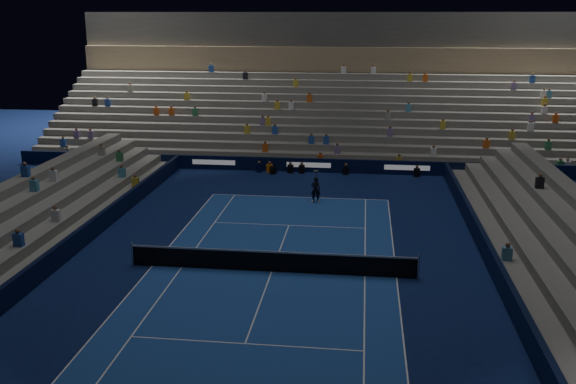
# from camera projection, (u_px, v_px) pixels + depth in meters

# --- Properties ---
(ground) EXTENTS (90.00, 90.00, 0.00)m
(ground) POSITION_uv_depth(u_px,v_px,m) (272.00, 272.00, 27.97)
(ground) COLOR #0B1846
(ground) RESTS_ON ground
(court_surface) EXTENTS (10.97, 23.77, 0.01)m
(court_surface) POSITION_uv_depth(u_px,v_px,m) (272.00, 272.00, 27.96)
(court_surface) COLOR navy
(court_surface) RESTS_ON ground
(sponsor_barrier_far) EXTENTS (44.00, 0.25, 1.00)m
(sponsor_barrier_far) POSITION_uv_depth(u_px,v_px,m) (309.00, 165.00, 45.50)
(sponsor_barrier_far) COLOR black
(sponsor_barrier_far) RESTS_ON ground
(sponsor_barrier_east) EXTENTS (0.25, 37.00, 1.00)m
(sponsor_barrier_east) POSITION_uv_depth(u_px,v_px,m) (497.00, 272.00, 26.70)
(sponsor_barrier_east) COLOR black
(sponsor_barrier_east) RESTS_ON ground
(sponsor_barrier_west) EXTENTS (0.25, 37.00, 1.00)m
(sponsor_barrier_west) POSITION_uv_depth(u_px,v_px,m) (63.00, 252.00, 28.95)
(sponsor_barrier_west) COLOR black
(sponsor_barrier_west) RESTS_ON ground
(grandstand_main) EXTENTS (44.00, 15.20, 11.20)m
(grandstand_main) POSITION_uv_depth(u_px,v_px,m) (319.00, 107.00, 53.69)
(grandstand_main) COLOR slate
(grandstand_main) RESTS_ON ground
(tennis_net) EXTENTS (12.90, 0.10, 1.10)m
(tennis_net) POSITION_uv_depth(u_px,v_px,m) (272.00, 261.00, 27.83)
(tennis_net) COLOR #B2B2B7
(tennis_net) RESTS_ON ground
(tennis_player) EXTENTS (0.59, 0.39, 1.59)m
(tennis_player) POSITION_uv_depth(u_px,v_px,m) (316.00, 190.00, 38.09)
(tennis_player) COLOR black
(tennis_player) RESTS_ON ground
(broadcast_camera) EXTENTS (0.54, 0.89, 0.51)m
(broadcast_camera) POSITION_uv_depth(u_px,v_px,m) (273.00, 170.00, 45.03)
(broadcast_camera) COLOR black
(broadcast_camera) RESTS_ON ground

